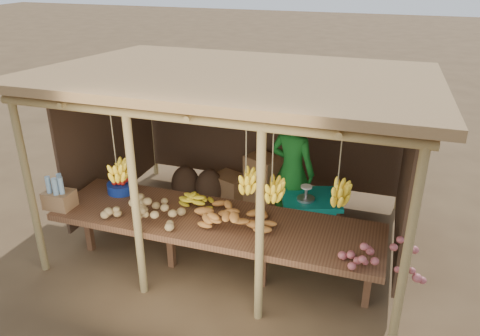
% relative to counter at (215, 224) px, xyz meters
% --- Properties ---
extents(ground, '(60.00, 60.00, 0.00)m').
position_rel_counter_xyz_m(ground, '(-0.00, 0.95, -0.74)').
color(ground, brown).
rests_on(ground, ground).
extents(stall_structure, '(4.70, 3.50, 2.43)m').
position_rel_counter_xyz_m(stall_structure, '(0.04, 0.89, 1.17)').
color(stall_structure, '#9E8551').
rests_on(stall_structure, ground).
extents(counter, '(3.90, 1.05, 0.80)m').
position_rel_counter_xyz_m(counter, '(0.00, 0.00, 0.00)').
color(counter, brown).
rests_on(counter, ground).
extents(potato_heap, '(1.08, 0.80, 0.36)m').
position_rel_counter_xyz_m(potato_heap, '(-0.78, -0.14, 0.24)').
color(potato_heap, tan).
rests_on(potato_heap, counter).
extents(sweet_potato_heap, '(1.14, 0.95, 0.36)m').
position_rel_counter_xyz_m(sweet_potato_heap, '(0.25, -0.05, 0.24)').
color(sweet_potato_heap, '#C17831').
rests_on(sweet_potato_heap, counter).
extents(onion_heap, '(0.83, 0.51, 0.36)m').
position_rel_counter_xyz_m(onion_heap, '(1.90, -0.29, 0.24)').
color(onion_heap, '#B25658').
rests_on(onion_heap, counter).
extents(banana_pile, '(0.58, 0.43, 0.34)m').
position_rel_counter_xyz_m(banana_pile, '(-0.36, 0.24, 0.23)').
color(banana_pile, yellow).
rests_on(banana_pile, counter).
extents(tomato_basin, '(0.36, 0.36, 0.19)m').
position_rel_counter_xyz_m(tomato_basin, '(-1.41, 0.28, 0.14)').
color(tomato_basin, navy).
rests_on(tomato_basin, counter).
extents(bottle_box, '(0.34, 0.27, 0.43)m').
position_rel_counter_xyz_m(bottle_box, '(-1.90, -0.32, 0.22)').
color(bottle_box, '#996D45').
rests_on(bottle_box, counter).
extents(vendor, '(0.74, 0.57, 1.80)m').
position_rel_counter_xyz_m(vendor, '(0.62, 1.38, 0.16)').
color(vendor, '#176B21').
rests_on(vendor, ground).
extents(tarp_crate, '(0.92, 0.85, 0.91)m').
position_rel_counter_xyz_m(tarp_crate, '(0.94, 1.09, -0.36)').
color(tarp_crate, brown).
rests_on(tarp_crate, ground).
extents(carton_stack, '(1.18, 0.57, 0.80)m').
position_rel_counter_xyz_m(carton_stack, '(-0.13, 1.94, -0.38)').
color(carton_stack, '#996D45').
rests_on(carton_stack, ground).
extents(burlap_sacks, '(0.88, 0.46, 0.62)m').
position_rel_counter_xyz_m(burlap_sacks, '(-1.01, 1.81, -0.47)').
color(burlap_sacks, '#4B3322').
rests_on(burlap_sacks, ground).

